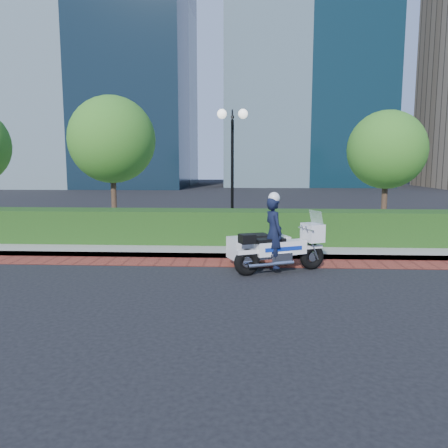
{
  "coord_description": "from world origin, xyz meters",
  "views": [
    {
      "loc": [
        1.51,
        -9.63,
        2.58
      ],
      "look_at": [
        0.91,
        1.64,
        1.0
      ],
      "focal_mm": 35.0,
      "sensor_mm": 36.0,
      "label": 1
    }
  ],
  "objects_px": {
    "lamppost": "(232,152)",
    "police_motorcycle": "(270,243)",
    "tree_b": "(112,140)",
    "tree_c": "(387,150)"
  },
  "relations": [
    {
      "from": "tree_c",
      "to": "police_motorcycle",
      "type": "xyz_separation_m",
      "value": [
        -4.42,
        -5.68,
        -2.39
      ]
    },
    {
      "from": "tree_b",
      "to": "police_motorcycle",
      "type": "distance_m",
      "value": 8.44
    },
    {
      "from": "tree_b",
      "to": "lamppost",
      "type": "bearing_deg",
      "value": -16.11
    },
    {
      "from": "lamppost",
      "to": "tree_b",
      "type": "xyz_separation_m",
      "value": [
        -4.5,
        1.3,
        0.48
      ]
    },
    {
      "from": "lamppost",
      "to": "tree_c",
      "type": "xyz_separation_m",
      "value": [
        5.5,
        1.3,
        0.09
      ]
    },
    {
      "from": "tree_b",
      "to": "tree_c",
      "type": "xyz_separation_m",
      "value": [
        10.0,
        -0.0,
        -0.39
      ]
    },
    {
      "from": "lamppost",
      "to": "tree_b",
      "type": "relative_size",
      "value": 0.86
    },
    {
      "from": "tree_b",
      "to": "police_motorcycle",
      "type": "relative_size",
      "value": 2.0
    },
    {
      "from": "tree_c",
      "to": "police_motorcycle",
      "type": "distance_m",
      "value": 7.59
    },
    {
      "from": "lamppost",
      "to": "police_motorcycle",
      "type": "xyz_separation_m",
      "value": [
        1.08,
        -4.38,
        -2.3
      ]
    }
  ]
}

